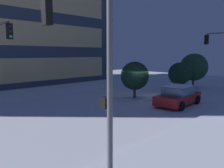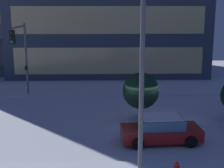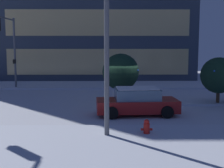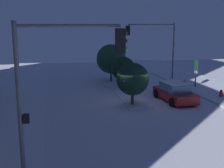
% 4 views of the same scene
% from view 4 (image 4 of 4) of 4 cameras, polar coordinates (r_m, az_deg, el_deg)
% --- Properties ---
extents(ground, '(52.00, 52.00, 0.00)m').
position_cam_4_polar(ground, '(21.98, 4.09, -4.22)').
color(ground, silver).
extents(curb_strip_far, '(52.00, 5.20, 0.14)m').
position_cam_4_polar(curb_strip_far, '(21.40, -19.68, -5.13)').
color(curb_strip_far, silver).
rests_on(curb_strip_far, ground).
extents(median_strip, '(9.00, 1.80, 0.14)m').
position_cam_4_polar(median_strip, '(25.26, 2.85, -1.95)').
color(median_strip, silver).
rests_on(median_strip, ground).
extents(car_near, '(4.58, 2.32, 1.49)m').
position_cam_4_polar(car_near, '(23.55, 12.22, -1.60)').
color(car_near, maroon).
rests_on(car_near, ground).
extents(traffic_light_corner_far_left, '(0.32, 4.35, 6.14)m').
position_cam_4_polar(traffic_light_corner_far_left, '(11.34, -9.93, 2.44)').
color(traffic_light_corner_far_left, '#565960').
rests_on(traffic_light_corner_far_left, ground).
extents(traffic_light_corner_near_right, '(0.32, 5.50, 6.20)m').
position_cam_4_polar(traffic_light_corner_near_right, '(31.45, 8.38, 8.57)').
color(traffic_light_corner_near_right, '#565960').
rests_on(traffic_light_corner_near_right, ground).
extents(fire_hydrant, '(0.48, 0.26, 0.74)m').
position_cam_4_polar(fire_hydrant, '(25.57, 20.67, -1.88)').
color(fire_hydrant, red).
rests_on(fire_hydrant, ground).
extents(parking_info_sign, '(0.55, 0.12, 2.70)m').
position_cam_4_polar(parking_info_sign, '(28.79, 16.19, 2.64)').
color(parking_info_sign, black).
rests_on(parking_info_sign, ground).
extents(decorated_tree_median, '(2.30, 2.30, 3.04)m').
position_cam_4_polar(decorated_tree_median, '(27.50, 2.19, 3.03)').
color(decorated_tree_median, '#473323').
rests_on(decorated_tree_median, ground).
extents(decorated_tree_left_of_median, '(2.41, 2.41, 3.26)m').
position_cam_4_polar(decorated_tree_left_of_median, '(21.35, 4.07, 0.96)').
color(decorated_tree_left_of_median, '#473323').
rests_on(decorated_tree_left_of_median, ground).
extents(decorated_tree_right_of_median, '(3.15, 3.17, 3.95)m').
position_cam_4_polar(decorated_tree_right_of_median, '(31.16, -0.18, 4.95)').
color(decorated_tree_right_of_median, '#473323').
rests_on(decorated_tree_right_of_median, ground).
extents(construction_cone, '(0.36, 0.36, 0.55)m').
position_cam_4_polar(construction_cone, '(31.16, 14.13, 0.69)').
color(construction_cone, orange).
rests_on(construction_cone, ground).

